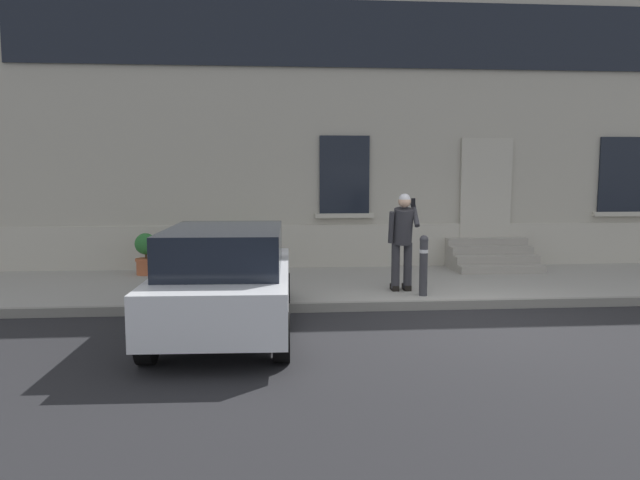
{
  "coord_description": "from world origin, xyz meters",
  "views": [
    {
      "loc": [
        -2.95,
        -8.6,
        2.27
      ],
      "look_at": [
        -2.09,
        1.6,
        1.1
      ],
      "focal_mm": 33.72,
      "sensor_mm": 36.0,
      "label": 1
    }
  ],
  "objects_px": {
    "person_on_phone": "(403,236)",
    "planter_terracotta": "(146,253)",
    "planter_olive": "(236,250)",
    "hatchback_car_white": "(226,277)",
    "bollard_near_person": "(424,263)"
  },
  "relations": [
    {
      "from": "person_on_phone",
      "to": "planter_olive",
      "type": "distance_m",
      "value": 3.93
    },
    {
      "from": "hatchback_car_white",
      "to": "planter_terracotta",
      "type": "distance_m",
      "value": 4.54
    },
    {
      "from": "planter_terracotta",
      "to": "planter_olive",
      "type": "xyz_separation_m",
      "value": [
        1.82,
        0.25,
        0.0
      ]
    },
    {
      "from": "hatchback_car_white",
      "to": "planter_terracotta",
      "type": "relative_size",
      "value": 4.79
    },
    {
      "from": "hatchback_car_white",
      "to": "person_on_phone",
      "type": "distance_m",
      "value": 3.56
    },
    {
      "from": "bollard_near_person",
      "to": "planter_olive",
      "type": "bearing_deg",
      "value": 139.88
    },
    {
      "from": "hatchback_car_white",
      "to": "person_on_phone",
      "type": "relative_size",
      "value": 2.37
    },
    {
      "from": "bollard_near_person",
      "to": "planter_terracotta",
      "type": "distance_m",
      "value": 5.76
    },
    {
      "from": "planter_terracotta",
      "to": "planter_olive",
      "type": "height_order",
      "value": "same"
    },
    {
      "from": "person_on_phone",
      "to": "planter_olive",
      "type": "bearing_deg",
      "value": 151.54
    },
    {
      "from": "bollard_near_person",
      "to": "person_on_phone",
      "type": "height_order",
      "value": "person_on_phone"
    },
    {
      "from": "person_on_phone",
      "to": "planter_terracotta",
      "type": "distance_m",
      "value": 5.36
    },
    {
      "from": "planter_terracotta",
      "to": "person_on_phone",
      "type": "bearing_deg",
      "value": -23.89
    },
    {
      "from": "bollard_near_person",
      "to": "planter_terracotta",
      "type": "height_order",
      "value": "bollard_near_person"
    },
    {
      "from": "bollard_near_person",
      "to": "planter_terracotta",
      "type": "xyz_separation_m",
      "value": [
        -5.16,
        2.56,
        -0.11
      ]
    }
  ]
}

